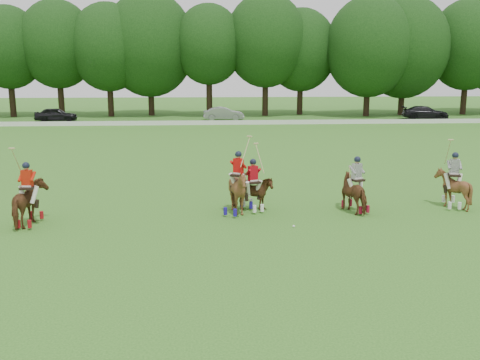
{
  "coord_description": "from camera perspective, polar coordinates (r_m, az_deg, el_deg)",
  "views": [
    {
      "loc": [
        -0.77,
        -15.75,
        5.6
      ],
      "look_at": [
        0.59,
        4.2,
        1.4
      ],
      "focal_mm": 40.0,
      "sensor_mm": 36.0,
      "label": 1
    }
  ],
  "objects": [
    {
      "name": "ground",
      "position": [
        16.74,
        -1.06,
        -7.69
      ],
      "size": [
        180.0,
        180.0,
        0.0
      ],
      "primitive_type": "plane",
      "color": "#2B601B",
      "rests_on": "ground"
    },
    {
      "name": "tree_line",
      "position": [
        63.86,
        -3.08,
        14.21
      ],
      "size": [
        117.98,
        14.32,
        14.75
      ],
      "color": "black",
      "rests_on": "ground"
    },
    {
      "name": "boundary_rail",
      "position": [
        54.03,
        -3.1,
        6.13
      ],
      "size": [
        120.0,
        0.1,
        0.44
      ],
      "primitive_type": "cube",
      "color": "white",
      "rests_on": "ground"
    },
    {
      "name": "car_left",
      "position": [
        60.51,
        -19.03,
        6.61
      ],
      "size": [
        4.48,
        2.13,
        1.48
      ],
      "primitive_type": "imported",
      "rotation": [
        0.0,
        0.0,
        1.66
      ],
      "color": "black",
      "rests_on": "ground"
    },
    {
      "name": "car_mid",
      "position": [
        58.5,
        -1.77,
        7.07
      ],
      "size": [
        4.42,
        1.66,
        1.44
      ],
      "primitive_type": "imported",
      "rotation": [
        0.0,
        0.0,
        1.6
      ],
      "color": "gray",
      "rests_on": "ground"
    },
    {
      "name": "car_right",
      "position": [
        63.47,
        19.16,
        6.81
      ],
      "size": [
        5.3,
        2.92,
        1.45
      ],
      "primitive_type": "imported",
      "rotation": [
        0.0,
        0.0,
        1.39
      ],
      "color": "black",
      "rests_on": "ground"
    },
    {
      "name": "polo_red_a",
      "position": [
        20.72,
        -21.58,
        -2.27
      ],
      "size": [
        1.21,
        1.96,
        2.86
      ],
      "color": "#553316",
      "rests_on": "ground"
    },
    {
      "name": "polo_red_b",
      "position": [
        21.25,
        1.38,
        -1.39
      ],
      "size": [
        1.68,
        1.57,
        2.64
      ],
      "color": "#553316",
      "rests_on": "ground"
    },
    {
      "name": "polo_red_c",
      "position": [
        20.8,
        -0.17,
        -1.17
      ],
      "size": [
        2.09,
        2.14,
        3.01
      ],
      "color": "#553316",
      "rests_on": "ground"
    },
    {
      "name": "polo_stripe_a",
      "position": [
        21.59,
        12.26,
        -1.28
      ],
      "size": [
        1.41,
        1.95,
        2.22
      ],
      "color": "#553316",
      "rests_on": "ground"
    },
    {
      "name": "polo_stripe_b",
      "position": [
        23.41,
        21.74,
        -0.79
      ],
      "size": [
        1.55,
        1.67,
        2.82
      ],
      "color": "#553316",
      "rests_on": "ground"
    },
    {
      "name": "polo_ball",
      "position": [
        19.31,
        5.75,
        -4.92
      ],
      "size": [
        0.09,
        0.09,
        0.09
      ],
      "primitive_type": "sphere",
      "color": "white",
      "rests_on": "ground"
    }
  ]
}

